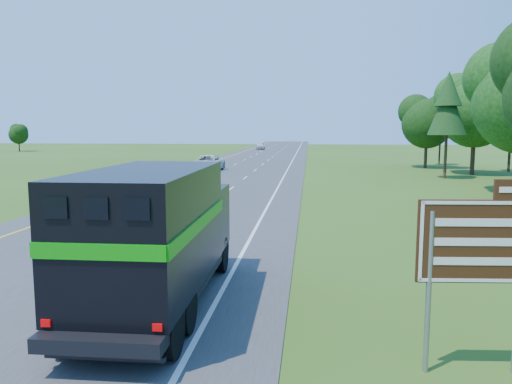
{
  "coord_description": "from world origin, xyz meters",
  "views": [
    {
      "loc": [
        8.04,
        -0.82,
        4.84
      ],
      "look_at": [
        5.33,
        24.36,
        1.59
      ],
      "focal_mm": 35.0,
      "sensor_mm": 36.0,
      "label": 1
    }
  ],
  "objects_px": {
    "white_suv": "(207,163)",
    "far_car": "(261,146)",
    "horse_truck": "(157,233)",
    "exit_sign": "(478,249)"
  },
  "relations": [
    {
      "from": "white_suv",
      "to": "far_car",
      "type": "xyz_separation_m",
      "value": [
        0.44,
        57.09,
        -0.11
      ]
    },
    {
      "from": "horse_truck",
      "to": "far_car",
      "type": "xyz_separation_m",
      "value": [
        -7.03,
        99.76,
        -1.26
      ]
    },
    {
      "from": "horse_truck",
      "to": "far_car",
      "type": "height_order",
      "value": "horse_truck"
    },
    {
      "from": "horse_truck",
      "to": "white_suv",
      "type": "bearing_deg",
      "value": 99.27
    },
    {
      "from": "white_suv",
      "to": "far_car",
      "type": "bearing_deg",
      "value": 92.52
    },
    {
      "from": "far_car",
      "to": "exit_sign",
      "type": "xyz_separation_m",
      "value": [
        14.31,
        -102.59,
        1.71
      ]
    },
    {
      "from": "white_suv",
      "to": "exit_sign",
      "type": "relative_size",
      "value": 1.64
    },
    {
      "from": "far_car",
      "to": "exit_sign",
      "type": "height_order",
      "value": "exit_sign"
    },
    {
      "from": "horse_truck",
      "to": "white_suv",
      "type": "xyz_separation_m",
      "value": [
        -7.47,
        42.67,
        -1.14
      ]
    },
    {
      "from": "white_suv",
      "to": "exit_sign",
      "type": "xyz_separation_m",
      "value": [
        14.75,
        -45.5,
        1.6
      ]
    }
  ]
}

